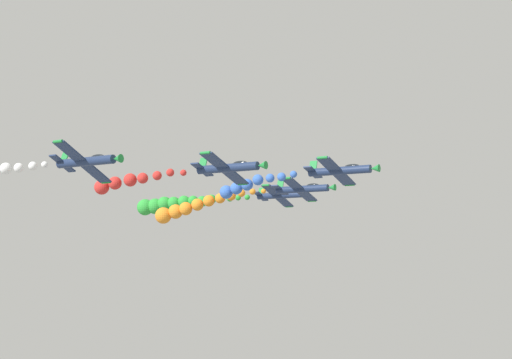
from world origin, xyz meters
TOP-DOWN VIEW (x-y plane):
  - airplane_lead at (-0.09, 13.31)m, footprint 9.21×10.35m
  - smoke_trail_lead at (-0.70, -2.22)m, footprint 2.63×13.55m
  - airplane_left_inner at (-11.64, 1.66)m, footprint 9.19×10.35m
  - smoke_trail_left_inner at (-9.74, -19.42)m, footprint 4.85×20.13m
  - airplane_right_inner at (12.01, 3.16)m, footprint 9.12×10.35m
  - smoke_trail_right_inner at (13.55, -13.07)m, footprint 3.81×13.84m
  - airplane_left_outer at (-23.58, -9.01)m, footprint 9.08×10.35m
  - smoke_trail_left_outer at (-20.62, -31.69)m, footprint 6.55×22.70m
  - airplane_right_outer at (24.50, -9.38)m, footprint 8.72×10.35m

SIDE VIEW (x-z plane):
  - smoke_trail_left_inner at x=-9.74m, z-range 56.79..62.31m
  - smoke_trail_left_outer at x=-20.62m, z-range 59.48..63.24m
  - smoke_trail_right_inner at x=13.55m, z-range 60.01..63.24m
  - smoke_trail_lead at x=-0.70m, z-range 60.06..63.46m
  - airplane_left_inner at x=-11.64m, z-range 60.24..63.70m
  - airplane_left_outer at x=-23.58m, z-range 60.43..64.12m
  - airplane_right_inner at x=12.01m, z-range 60.95..64.51m
  - airplane_lead at x=-0.09m, z-range 61.27..64.69m
  - airplane_right_outer at x=24.50m, z-range 60.70..65.27m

